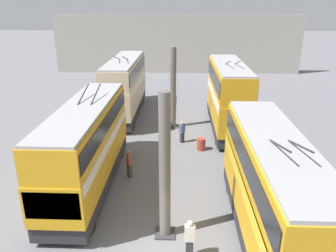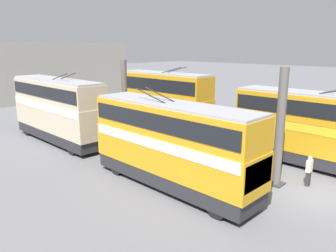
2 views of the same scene
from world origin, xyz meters
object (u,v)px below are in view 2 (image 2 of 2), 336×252
bus_left_far (164,98)px  person_aisle_midway (159,134)px  bus_left_near (315,125)px  person_by_right_row (181,157)px  oil_drum (182,139)px  person_aisle_foreground (309,170)px  bus_right_far (58,106)px  bus_right_mid (172,140)px

bus_left_far → person_aisle_midway: 5.27m
bus_left_near → person_by_right_row: (5.40, 6.82, -1.82)m
oil_drum → person_aisle_midway: bearing=46.3°
bus_left_near → person_aisle_foreground: bus_left_near is taller
person_aisle_foreground → person_by_right_row: (6.57, 3.45, -0.00)m
bus_right_far → oil_drum: size_ratio=12.65×
bus_right_mid → bus_right_far: bus_right_far is taller
bus_left_near → bus_right_mid: size_ratio=1.00×
person_aisle_foreground → bus_left_far: bearing=-13.4°
person_by_right_row → bus_right_far: bearing=-113.7°
bus_left_near → bus_right_far: 19.29m
bus_left_near → bus_left_far: bus_left_far is taller
bus_right_far → person_by_right_row: (-11.72, -2.06, -2.02)m
person_aisle_foreground → oil_drum: bearing=-6.5°
bus_right_far → oil_drum: 10.44m
person_aisle_foreground → person_aisle_midway: (11.88, 0.29, -0.08)m
bus_right_far → oil_drum: bus_right_far is taller
person_aisle_foreground → oil_drum: (10.58, -1.06, -0.52)m
bus_right_mid → bus_left_far: bearing=-42.8°
bus_left_far → person_by_right_row: bearing=140.9°
bus_left_near → oil_drum: (9.42, 2.31, -2.33)m
bus_right_far → person_aisle_midway: (-6.41, -5.22, -2.09)m
bus_left_near → bus_right_mid: bearing=64.7°
bus_left_near → person_aisle_midway: 11.48m
bus_left_near → person_aisle_foreground: bearing=109.1°
bus_right_mid → oil_drum: bus_right_mid is taller
bus_left_near → bus_left_far: 13.81m
bus_right_mid → person_aisle_foreground: size_ratio=5.97×
bus_left_near → person_by_right_row: size_ratio=5.97×
bus_left_far → person_by_right_row: (-8.41, 6.82, -2.11)m
bus_right_far → person_aisle_foreground: bearing=-163.2°
bus_left_far → bus_right_mid: bus_left_far is taller
bus_right_mid → person_aisle_foreground: (-5.37, -5.51, -1.79)m
bus_right_mid → person_aisle_midway: bearing=-38.7°
bus_left_far → bus_right_far: bus_left_far is taller
bus_right_mid → person_aisle_midway: size_ratio=6.42×
person_aisle_foreground → person_by_right_row: size_ratio=1.00×
bus_right_mid → bus_right_far: bearing=0.0°
bus_right_mid → oil_drum: size_ratio=12.35×
person_aisle_foreground → person_aisle_midway: 11.88m
person_aisle_midway → oil_drum: (-1.30, -1.35, -0.44)m
bus_left_far → bus_right_mid: bearing=137.2°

